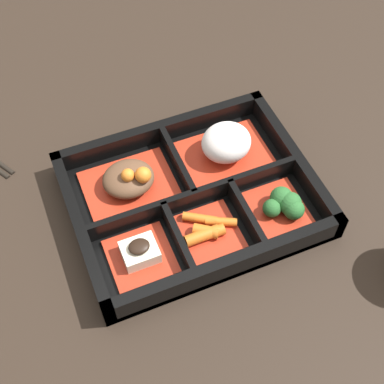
% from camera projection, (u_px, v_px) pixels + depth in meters
% --- Properties ---
extents(ground_plane, '(3.00, 3.00, 0.00)m').
position_uv_depth(ground_plane, '(192.00, 203.00, 0.71)').
color(ground_plane, black).
extents(bento_base, '(0.31, 0.24, 0.01)m').
position_uv_depth(bento_base, '(192.00, 201.00, 0.71)').
color(bento_base, black).
rests_on(bento_base, ground_plane).
extents(bento_rim, '(0.31, 0.24, 0.04)m').
position_uv_depth(bento_rim, '(193.00, 196.00, 0.69)').
color(bento_rim, black).
rests_on(bento_rim, ground_plane).
extents(bowl_stew, '(0.12, 0.10, 0.05)m').
position_uv_depth(bowl_stew, '(129.00, 181.00, 0.70)').
color(bowl_stew, '#B22D19').
rests_on(bowl_stew, bento_base).
extents(bowl_rice, '(0.12, 0.10, 0.06)m').
position_uv_depth(bowl_rice, '(226.00, 145.00, 0.72)').
color(bowl_rice, '#B22D19').
rests_on(bowl_rice, bento_base).
extents(bowl_tofu, '(0.08, 0.08, 0.03)m').
position_uv_depth(bowl_tofu, '(140.00, 254.00, 0.64)').
color(bowl_tofu, '#B22D19').
rests_on(bowl_tofu, bento_base).
extents(bowl_carrots, '(0.07, 0.08, 0.02)m').
position_uv_depth(bowl_carrots, '(209.00, 230.00, 0.67)').
color(bowl_carrots, '#B22D19').
rests_on(bowl_carrots, bento_base).
extents(bowl_greens, '(0.07, 0.08, 0.04)m').
position_uv_depth(bowl_greens, '(283.00, 205.00, 0.68)').
color(bowl_greens, '#B22D19').
rests_on(bowl_greens, bento_base).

